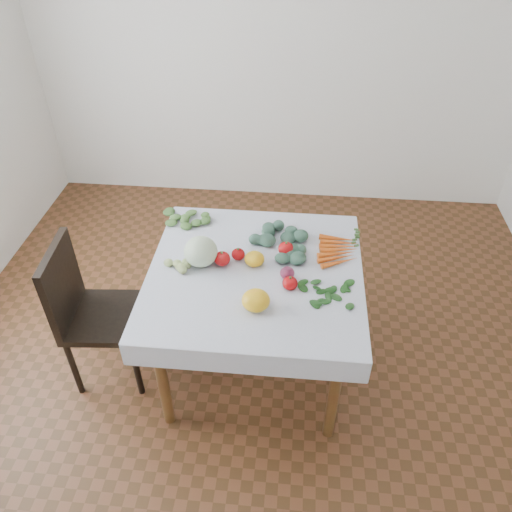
% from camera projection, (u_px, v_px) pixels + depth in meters
% --- Properties ---
extents(ground, '(4.00, 4.00, 0.00)m').
position_uv_depth(ground, '(255.00, 363.00, 3.10)').
color(ground, brown).
extents(back_wall, '(4.00, 0.04, 2.70)m').
position_uv_depth(back_wall, '(280.00, 41.00, 3.80)').
color(back_wall, white).
rests_on(back_wall, ground).
extents(table, '(1.00, 1.00, 0.75)m').
position_uv_depth(table, '(255.00, 285.00, 2.69)').
color(table, brown).
rests_on(table, ground).
extents(tablecloth, '(1.12, 1.12, 0.01)m').
position_uv_depth(tablecloth, '(255.00, 271.00, 2.63)').
color(tablecloth, white).
rests_on(tablecloth, table).
extents(chair, '(0.44, 0.44, 0.92)m').
position_uv_depth(chair, '(87.00, 307.00, 2.75)').
color(chair, black).
rests_on(chair, ground).
extents(cabbage, '(0.21, 0.21, 0.16)m').
position_uv_depth(cabbage, '(201.00, 252.00, 2.63)').
color(cabbage, '#DBF2CA').
rests_on(cabbage, tablecloth).
extents(tomato_a, '(0.10, 0.10, 0.08)m').
position_uv_depth(tomato_a, '(222.00, 259.00, 2.65)').
color(tomato_a, '#B50C0F').
rests_on(tomato_a, tablecloth).
extents(tomato_b, '(0.10, 0.10, 0.08)m').
position_uv_depth(tomato_b, '(286.00, 249.00, 2.71)').
color(tomato_b, '#B50C0F').
rests_on(tomato_b, tablecloth).
extents(tomato_c, '(0.08, 0.08, 0.06)m').
position_uv_depth(tomato_c, '(238.00, 254.00, 2.69)').
color(tomato_c, '#B50C0F').
rests_on(tomato_c, tablecloth).
extents(tomato_d, '(0.10, 0.10, 0.07)m').
position_uv_depth(tomato_d, '(290.00, 283.00, 2.50)').
color(tomato_d, '#B50C0F').
rests_on(tomato_d, tablecloth).
extents(heirloom_back, '(0.13, 0.13, 0.07)m').
position_uv_depth(heirloom_back, '(254.00, 259.00, 2.65)').
color(heirloom_back, yellow).
rests_on(heirloom_back, tablecloth).
extents(heirloom_front, '(0.15, 0.15, 0.10)m').
position_uv_depth(heirloom_front, '(256.00, 300.00, 2.39)').
color(heirloom_front, yellow).
rests_on(heirloom_front, tablecloth).
extents(onion_a, '(0.08, 0.08, 0.06)m').
position_uv_depth(onion_a, '(255.00, 259.00, 2.66)').
color(onion_a, '#591938').
rests_on(onion_a, tablecloth).
extents(onion_b, '(0.09, 0.09, 0.06)m').
position_uv_depth(onion_b, '(287.00, 273.00, 2.57)').
color(onion_b, '#591938').
rests_on(onion_b, tablecloth).
extents(tomatillo_cluster, '(0.13, 0.12, 0.04)m').
position_uv_depth(tomatillo_cluster, '(177.00, 267.00, 2.62)').
color(tomatillo_cluster, '#C3D97D').
rests_on(tomatillo_cluster, tablecloth).
extents(carrot_bunch, '(0.22, 0.29, 0.03)m').
position_uv_depth(carrot_bunch, '(338.00, 250.00, 2.74)').
color(carrot_bunch, orange).
rests_on(carrot_bunch, tablecloth).
extents(kale_bunch, '(0.37, 0.34, 0.05)m').
position_uv_depth(kale_bunch, '(279.00, 242.00, 2.78)').
color(kale_bunch, '#3B624F').
rests_on(kale_bunch, tablecloth).
extents(basil_bunch, '(0.25, 0.21, 0.01)m').
position_uv_depth(basil_bunch, '(327.00, 294.00, 2.48)').
color(basil_bunch, '#22541A').
rests_on(basil_bunch, tablecloth).
extents(dill_bunch, '(0.27, 0.21, 0.03)m').
position_uv_depth(dill_bunch, '(186.00, 217.00, 2.99)').
color(dill_bunch, '#416E32').
rests_on(dill_bunch, tablecloth).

